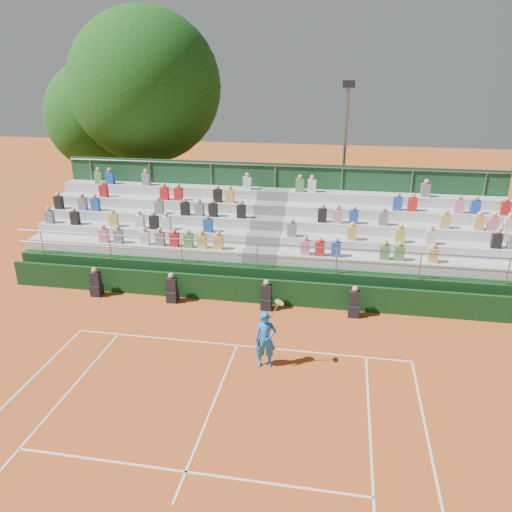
% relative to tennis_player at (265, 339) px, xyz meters
% --- Properties ---
extents(ground, '(90.00, 90.00, 0.00)m').
position_rel_tennis_player_xyz_m(ground, '(-1.08, 0.97, -0.89)').
color(ground, '#C45720').
rests_on(ground, ground).
extents(courtside_wall, '(20.00, 0.15, 1.00)m').
position_rel_tennis_player_xyz_m(courtside_wall, '(-1.08, 4.17, -0.39)').
color(courtside_wall, black).
rests_on(courtside_wall, ground).
extents(line_officials, '(10.38, 0.40, 1.19)m').
position_rel_tennis_player_xyz_m(line_officials, '(-2.37, 3.72, -0.42)').
color(line_officials, black).
rests_on(line_officials, ground).
extents(grandstand, '(20.00, 5.20, 4.40)m').
position_rel_tennis_player_xyz_m(grandstand, '(-1.08, 7.41, 0.18)').
color(grandstand, black).
rests_on(grandstand, ground).
extents(tennis_player, '(0.90, 0.56, 2.22)m').
position_rel_tennis_player_xyz_m(tennis_player, '(0.00, 0.00, 0.00)').
color(tennis_player, blue).
rests_on(tennis_player, ground).
extents(tree_west, '(6.18, 6.18, 8.94)m').
position_rel_tennis_player_xyz_m(tree_west, '(-11.72, 14.37, 4.94)').
color(tree_west, '#3B2615').
rests_on(tree_west, ground).
extents(tree_east, '(7.84, 7.84, 11.42)m').
position_rel_tennis_player_xyz_m(tree_east, '(-8.48, 13.19, 6.59)').
color(tree_east, '#3B2615').
rests_on(tree_east, ground).
extents(floodlight_mast, '(0.60, 0.25, 7.86)m').
position_rel_tennis_player_xyz_m(floodlight_mast, '(1.96, 13.03, 3.70)').
color(floodlight_mast, gray).
rests_on(floodlight_mast, ground).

